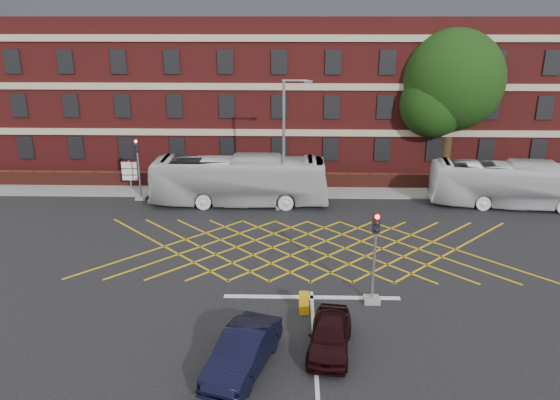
{
  "coord_description": "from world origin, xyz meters",
  "views": [
    {
      "loc": [
        -0.88,
        -25.52,
        12.24
      ],
      "look_at": [
        -1.57,
        1.5,
        2.95
      ],
      "focal_mm": 35.0,
      "sensor_mm": 36.0,
      "label": 1
    }
  ],
  "objects_px": {
    "traffic_light_near": "(374,266)",
    "street_lamp": "(285,166)",
    "car_maroon": "(330,335)",
    "utility_cabinet": "(304,303)",
    "bus_left": "(239,181)",
    "car_navy": "(243,351)",
    "direction_signs": "(130,172)",
    "bus_right": "(515,185)",
    "traffic_light_far": "(139,175)",
    "deciduous_tree": "(451,87)"
  },
  "relations": [
    {
      "from": "car_navy",
      "to": "traffic_light_far",
      "type": "xyz_separation_m",
      "value": [
        -8.79,
        18.87,
        1.03
      ]
    },
    {
      "from": "bus_right",
      "to": "car_navy",
      "type": "bearing_deg",
      "value": 144.39
    },
    {
      "from": "street_lamp",
      "to": "car_maroon",
      "type": "bearing_deg",
      "value": -82.91
    },
    {
      "from": "car_maroon",
      "to": "utility_cabinet",
      "type": "height_order",
      "value": "car_maroon"
    },
    {
      "from": "bus_left",
      "to": "car_navy",
      "type": "distance_m",
      "value": 18.18
    },
    {
      "from": "bus_right",
      "to": "direction_signs",
      "type": "distance_m",
      "value": 26.6
    },
    {
      "from": "deciduous_tree",
      "to": "street_lamp",
      "type": "xyz_separation_m",
      "value": [
        -12.38,
        -7.73,
        -4.13
      ]
    },
    {
      "from": "car_navy",
      "to": "traffic_light_near",
      "type": "relative_size",
      "value": 1.04
    },
    {
      "from": "traffic_light_near",
      "to": "street_lamp",
      "type": "xyz_separation_m",
      "value": [
        -4.11,
        12.38,
        1.07
      ]
    },
    {
      "from": "bus_left",
      "to": "traffic_light_near",
      "type": "height_order",
      "value": "traffic_light_near"
    },
    {
      "from": "traffic_light_far",
      "to": "direction_signs",
      "type": "distance_m",
      "value": 2.37
    },
    {
      "from": "bus_left",
      "to": "traffic_light_near",
      "type": "distance_m",
      "value": 14.9
    },
    {
      "from": "utility_cabinet",
      "to": "bus_left",
      "type": "bearing_deg",
      "value": 106.22
    },
    {
      "from": "deciduous_tree",
      "to": "street_lamp",
      "type": "relative_size",
      "value": 1.35
    },
    {
      "from": "car_navy",
      "to": "traffic_light_near",
      "type": "distance_m",
      "value": 7.36
    },
    {
      "from": "car_maroon",
      "to": "utility_cabinet",
      "type": "relative_size",
      "value": 4.09
    },
    {
      "from": "traffic_light_near",
      "to": "car_navy",
      "type": "bearing_deg",
      "value": -136.82
    },
    {
      "from": "utility_cabinet",
      "to": "car_navy",
      "type": "bearing_deg",
      "value": -119.67
    },
    {
      "from": "street_lamp",
      "to": "utility_cabinet",
      "type": "distance_m",
      "value": 13.64
    },
    {
      "from": "deciduous_tree",
      "to": "utility_cabinet",
      "type": "xyz_separation_m",
      "value": [
        -11.32,
        -21.13,
        -6.49
      ]
    },
    {
      "from": "deciduous_tree",
      "to": "utility_cabinet",
      "type": "distance_m",
      "value": 24.83
    },
    {
      "from": "car_navy",
      "to": "utility_cabinet",
      "type": "xyz_separation_m",
      "value": [
        2.27,
        3.98,
        -0.26
      ]
    },
    {
      "from": "car_navy",
      "to": "traffic_light_far",
      "type": "distance_m",
      "value": 20.84
    },
    {
      "from": "bus_right",
      "to": "utility_cabinet",
      "type": "height_order",
      "value": "bus_right"
    },
    {
      "from": "bus_left",
      "to": "direction_signs",
      "type": "relative_size",
      "value": 5.37
    },
    {
      "from": "deciduous_tree",
      "to": "utility_cabinet",
      "type": "bearing_deg",
      "value": -118.18
    },
    {
      "from": "utility_cabinet",
      "to": "car_maroon",
      "type": "bearing_deg",
      "value": -70.78
    },
    {
      "from": "deciduous_tree",
      "to": "street_lamp",
      "type": "height_order",
      "value": "deciduous_tree"
    },
    {
      "from": "car_maroon",
      "to": "bus_left",
      "type": "bearing_deg",
      "value": 114.96
    },
    {
      "from": "utility_cabinet",
      "to": "street_lamp",
      "type": "bearing_deg",
      "value": 94.53
    },
    {
      "from": "deciduous_tree",
      "to": "utility_cabinet",
      "type": "height_order",
      "value": "deciduous_tree"
    },
    {
      "from": "traffic_light_far",
      "to": "utility_cabinet",
      "type": "height_order",
      "value": "traffic_light_far"
    },
    {
      "from": "traffic_light_far",
      "to": "utility_cabinet",
      "type": "relative_size",
      "value": 4.53
    },
    {
      "from": "street_lamp",
      "to": "deciduous_tree",
      "type": "bearing_deg",
      "value": 31.99
    },
    {
      "from": "bus_right",
      "to": "direction_signs",
      "type": "bearing_deg",
      "value": 90.61
    },
    {
      "from": "deciduous_tree",
      "to": "traffic_light_far",
      "type": "distance_m",
      "value": 23.8
    },
    {
      "from": "car_navy",
      "to": "direction_signs",
      "type": "height_order",
      "value": "direction_signs"
    },
    {
      "from": "bus_left",
      "to": "utility_cabinet",
      "type": "distance_m",
      "value": 14.71
    },
    {
      "from": "car_navy",
      "to": "traffic_light_far",
      "type": "bearing_deg",
      "value": 132.11
    },
    {
      "from": "bus_right",
      "to": "street_lamp",
      "type": "distance_m",
      "value": 15.26
    },
    {
      "from": "car_navy",
      "to": "direction_signs",
      "type": "xyz_separation_m",
      "value": [
        -10.05,
        20.84,
        0.64
      ]
    },
    {
      "from": "car_maroon",
      "to": "traffic_light_far",
      "type": "relative_size",
      "value": 0.9
    },
    {
      "from": "direction_signs",
      "to": "utility_cabinet",
      "type": "distance_m",
      "value": 20.9
    },
    {
      "from": "car_navy",
      "to": "utility_cabinet",
      "type": "relative_size",
      "value": 4.72
    },
    {
      "from": "traffic_light_near",
      "to": "bus_left",
      "type": "bearing_deg",
      "value": 118.67
    },
    {
      "from": "traffic_light_near",
      "to": "utility_cabinet",
      "type": "height_order",
      "value": "traffic_light_near"
    },
    {
      "from": "car_maroon",
      "to": "traffic_light_near",
      "type": "distance_m",
      "value": 4.41
    },
    {
      "from": "car_navy",
      "to": "traffic_light_near",
      "type": "xyz_separation_m",
      "value": [
        5.32,
        4.99,
        1.03
      ]
    },
    {
      "from": "traffic_light_far",
      "to": "deciduous_tree",
      "type": "bearing_deg",
      "value": 15.58
    },
    {
      "from": "bus_left",
      "to": "car_navy",
      "type": "height_order",
      "value": "bus_left"
    }
  ]
}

